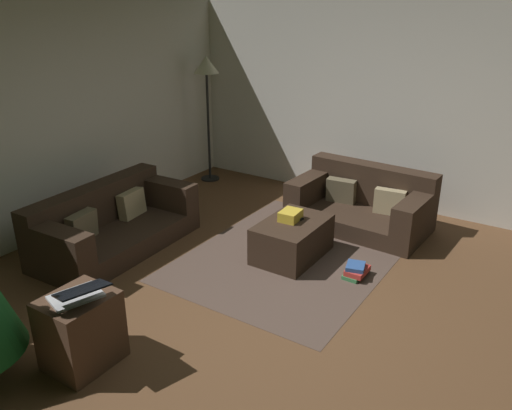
{
  "coord_description": "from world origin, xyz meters",
  "views": [
    {
      "loc": [
        -3.37,
        -1.99,
        2.64
      ],
      "look_at": [
        0.52,
        0.57,
        0.75
      ],
      "focal_mm": 36.46,
      "sensor_mm": 36.0,
      "label": 1
    }
  ],
  "objects_px": {
    "book_stack": "(356,271)",
    "gift_box": "(290,215)",
    "couch_left": "(111,225)",
    "corner_lamp": "(207,75)",
    "ottoman": "(292,239)",
    "tv_remote": "(296,217)",
    "side_table": "(81,331)",
    "laptop": "(78,294)",
    "couch_right": "(363,204)"
  },
  "relations": [
    {
      "from": "tv_remote",
      "to": "corner_lamp",
      "type": "distance_m",
      "value": 2.93
    },
    {
      "from": "couch_right",
      "to": "tv_remote",
      "type": "relative_size",
      "value": 10.26
    },
    {
      "from": "tv_remote",
      "to": "couch_right",
      "type": "bearing_deg",
      "value": -6.57
    },
    {
      "from": "book_stack",
      "to": "corner_lamp",
      "type": "distance_m",
      "value": 3.75
    },
    {
      "from": "couch_left",
      "to": "tv_remote",
      "type": "relative_size",
      "value": 11.79
    },
    {
      "from": "couch_right",
      "to": "laptop",
      "type": "relative_size",
      "value": 3.3
    },
    {
      "from": "tv_remote",
      "to": "book_stack",
      "type": "distance_m",
      "value": 0.86
    },
    {
      "from": "couch_left",
      "to": "corner_lamp",
      "type": "xyz_separation_m",
      "value": [
        2.42,
        0.51,
        1.3
      ]
    },
    {
      "from": "tv_remote",
      "to": "side_table",
      "type": "relative_size",
      "value": 0.28
    },
    {
      "from": "couch_left",
      "to": "tv_remote",
      "type": "height_order",
      "value": "couch_left"
    },
    {
      "from": "couch_left",
      "to": "ottoman",
      "type": "relative_size",
      "value": 2.18
    },
    {
      "from": "book_stack",
      "to": "laptop",
      "type": "bearing_deg",
      "value": 153.98
    },
    {
      "from": "gift_box",
      "to": "side_table",
      "type": "height_order",
      "value": "side_table"
    },
    {
      "from": "couch_right",
      "to": "gift_box",
      "type": "distance_m",
      "value": 1.25
    },
    {
      "from": "ottoman",
      "to": "gift_box",
      "type": "distance_m",
      "value": 0.26
    },
    {
      "from": "couch_left",
      "to": "book_stack",
      "type": "xyz_separation_m",
      "value": [
        0.88,
        -2.55,
        -0.21
      ]
    },
    {
      "from": "gift_box",
      "to": "tv_remote",
      "type": "bearing_deg",
      "value": -22.95
    },
    {
      "from": "corner_lamp",
      "to": "tv_remote",
      "type": "bearing_deg",
      "value": -121.7
    },
    {
      "from": "gift_box",
      "to": "corner_lamp",
      "type": "distance_m",
      "value": 2.93
    },
    {
      "from": "book_stack",
      "to": "gift_box",
      "type": "bearing_deg",
      "value": 86.1
    },
    {
      "from": "side_table",
      "to": "book_stack",
      "type": "relative_size",
      "value": 1.92
    },
    {
      "from": "gift_box",
      "to": "side_table",
      "type": "relative_size",
      "value": 0.42
    },
    {
      "from": "side_table",
      "to": "laptop",
      "type": "height_order",
      "value": "laptop"
    },
    {
      "from": "couch_right",
      "to": "book_stack",
      "type": "relative_size",
      "value": 5.45
    },
    {
      "from": "gift_box",
      "to": "side_table",
      "type": "distance_m",
      "value": 2.47
    },
    {
      "from": "couch_left",
      "to": "laptop",
      "type": "relative_size",
      "value": 3.79
    },
    {
      "from": "gift_box",
      "to": "book_stack",
      "type": "distance_m",
      "value": 0.9
    },
    {
      "from": "ottoman",
      "to": "couch_left",
      "type": "bearing_deg",
      "value": 116.74
    },
    {
      "from": "couch_left",
      "to": "ottoman",
      "type": "height_order",
      "value": "couch_left"
    },
    {
      "from": "couch_left",
      "to": "book_stack",
      "type": "bearing_deg",
      "value": 106.48
    },
    {
      "from": "couch_right",
      "to": "laptop",
      "type": "xyz_separation_m",
      "value": [
        -3.63,
        0.71,
        0.37
      ]
    },
    {
      "from": "couch_right",
      "to": "tv_remote",
      "type": "xyz_separation_m",
      "value": [
        -1.11,
        0.31,
        0.14
      ]
    },
    {
      "from": "ottoman",
      "to": "gift_box",
      "type": "xyz_separation_m",
      "value": [
        0.03,
        0.04,
        0.26
      ]
    },
    {
      "from": "ottoman",
      "to": "corner_lamp",
      "type": "xyz_separation_m",
      "value": [
        1.52,
        2.31,
        1.37
      ]
    },
    {
      "from": "corner_lamp",
      "to": "couch_left",
      "type": "bearing_deg",
      "value": -168.15
    },
    {
      "from": "book_stack",
      "to": "couch_right",
      "type": "bearing_deg",
      "value": 20.22
    },
    {
      "from": "ottoman",
      "to": "tv_remote",
      "type": "distance_m",
      "value": 0.24
    },
    {
      "from": "couch_left",
      "to": "laptop",
      "type": "height_order",
      "value": "laptop"
    },
    {
      "from": "couch_left",
      "to": "tv_remote",
      "type": "xyz_separation_m",
      "value": [
        1.01,
        -1.78,
        0.15
      ]
    },
    {
      "from": "ottoman",
      "to": "tv_remote",
      "type": "xyz_separation_m",
      "value": [
        0.1,
        0.01,
        0.21
      ]
    },
    {
      "from": "book_stack",
      "to": "ottoman",
      "type": "bearing_deg",
      "value": 87.97
    },
    {
      "from": "laptop",
      "to": "couch_right",
      "type": "bearing_deg",
      "value": -11.1
    },
    {
      "from": "couch_right",
      "to": "book_stack",
      "type": "xyz_separation_m",
      "value": [
        -1.24,
        -0.46,
        -0.21
      ]
    },
    {
      "from": "couch_left",
      "to": "couch_right",
      "type": "relative_size",
      "value": 1.15
    },
    {
      "from": "laptop",
      "to": "ottoman",
      "type": "bearing_deg",
      "value": -9.64
    },
    {
      "from": "tv_remote",
      "to": "laptop",
      "type": "bearing_deg",
      "value": -179.72
    },
    {
      "from": "couch_left",
      "to": "corner_lamp",
      "type": "height_order",
      "value": "corner_lamp"
    },
    {
      "from": "couch_left",
      "to": "side_table",
      "type": "distance_m",
      "value": 2.0
    },
    {
      "from": "couch_left",
      "to": "laptop",
      "type": "xyz_separation_m",
      "value": [
        -1.52,
        -1.39,
        0.37
      ]
    },
    {
      "from": "tv_remote",
      "to": "book_stack",
      "type": "xyz_separation_m",
      "value": [
        -0.13,
        -0.77,
        -0.35
      ]
    }
  ]
}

